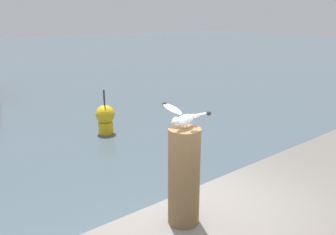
% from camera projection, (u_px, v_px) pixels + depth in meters
% --- Properties ---
extents(mooring_post, '(0.31, 0.31, 1.00)m').
position_uv_depth(mooring_post, '(184.00, 177.00, 3.31)').
color(mooring_post, brown).
rests_on(mooring_post, harbor_quay).
extents(seagull, '(0.39, 0.54, 0.22)m').
position_uv_depth(seagull, '(185.00, 117.00, 3.13)').
color(seagull, '#C67360').
rests_on(seagull, mooring_post).
extents(channel_buoy, '(0.56, 0.56, 1.33)m').
position_uv_depth(channel_buoy, '(105.00, 118.00, 10.05)').
color(channel_buoy, yellow).
rests_on(channel_buoy, ground_plane).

